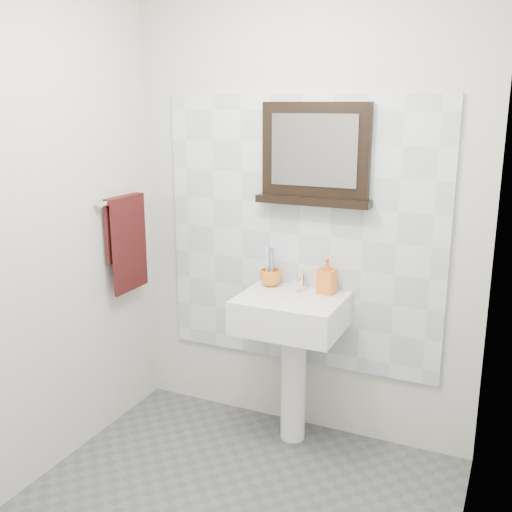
{
  "coord_description": "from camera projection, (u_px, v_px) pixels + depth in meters",
  "views": [
    {
      "loc": [
        1.12,
        -1.95,
        1.86
      ],
      "look_at": [
        -0.02,
        0.55,
        1.15
      ],
      "focal_mm": 42.0,
      "sensor_mm": 36.0,
      "label": 1
    }
  ],
  "objects": [
    {
      "name": "towel_bar",
      "position": [
        124.0,
        199.0,
        3.37
      ],
      "size": [
        0.07,
        0.4,
        0.03
      ],
      "color": "silver",
      "rests_on": "left_wall"
    },
    {
      "name": "pedestal_sink",
      "position": [
        291.0,
        329.0,
        3.22
      ],
      "size": [
        0.55,
        0.44,
        0.96
      ],
      "color": "white",
      "rests_on": "ground"
    },
    {
      "name": "left_wall",
      "position": [
        11.0,
        240.0,
        2.72
      ],
      "size": [
        0.01,
        2.2,
        2.5
      ],
      "primitive_type": "cube",
      "color": "beige",
      "rests_on": "ground"
    },
    {
      "name": "back_wall",
      "position": [
        301.0,
        216.0,
        3.29
      ],
      "size": [
        2.0,
        0.01,
        2.5
      ],
      "primitive_type": "cube",
      "color": "beige",
      "rests_on": "ground"
    },
    {
      "name": "toothbrush_cup",
      "position": [
        270.0,
        278.0,
        3.34
      ],
      "size": [
        0.16,
        0.16,
        0.09
      ],
      "primitive_type": "imported",
      "rotation": [
        0.0,
        0.0,
        0.42
      ],
      "color": "orange",
      "rests_on": "pedestal_sink"
    },
    {
      "name": "soap_dispenser",
      "position": [
        327.0,
        276.0,
        3.2
      ],
      "size": [
        0.1,
        0.1,
        0.2
      ],
      "primitive_type": "imported",
      "rotation": [
        0.0,
        0.0,
        -0.09
      ],
      "color": "#EF461C",
      "rests_on": "pedestal_sink"
    },
    {
      "name": "right_wall",
      "position": [
        474.0,
        297.0,
        1.92
      ],
      "size": [
        0.01,
        2.2,
        2.5
      ],
      "primitive_type": "cube",
      "color": "beige",
      "rests_on": "ground"
    },
    {
      "name": "splashback",
      "position": [
        300.0,
        234.0,
        3.3
      ],
      "size": [
        1.6,
        0.02,
        1.5
      ],
      "primitive_type": "cube",
      "color": "silver",
      "rests_on": "back_wall"
    },
    {
      "name": "toothbrushes",
      "position": [
        270.0,
        264.0,
        3.33
      ],
      "size": [
        0.05,
        0.04,
        0.21
      ],
      "color": "white",
      "rests_on": "toothbrush_cup"
    },
    {
      "name": "framed_mirror",
      "position": [
        315.0,
        157.0,
        3.14
      ],
      "size": [
        0.63,
        0.11,
        0.53
      ],
      "color": "black",
      "rests_on": "back_wall"
    },
    {
      "name": "hand_towel",
      "position": [
        127.0,
        236.0,
        3.42
      ],
      "size": [
        0.06,
        0.3,
        0.55
      ],
      "color": "black",
      "rests_on": "towel_bar"
    }
  ]
}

